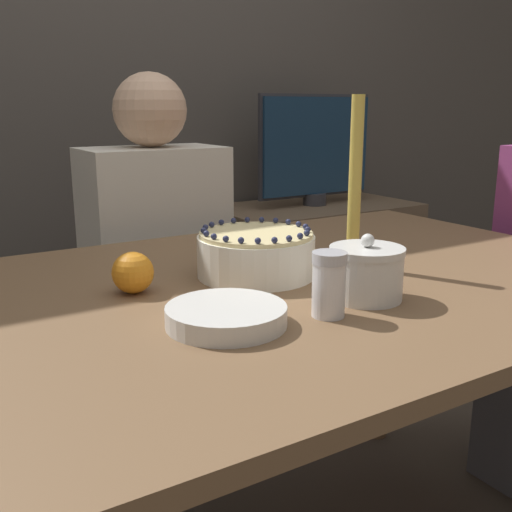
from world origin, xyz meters
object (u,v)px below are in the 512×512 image
sugar_bowl (366,273)px  person_man_blue_shirt (158,304)px  cake (256,254)px  candle (354,197)px  sugar_shaker (329,284)px  tv_monitor (315,148)px

sugar_bowl → person_man_blue_shirt: person_man_blue_shirt is taller
person_man_blue_shirt → sugar_bowl: bearing=92.9°
cake → candle: size_ratio=0.66×
sugar_bowl → sugar_shaker: (-0.11, -0.04, 0.01)m
cake → sugar_bowl: (0.09, -0.23, 0.00)m
sugar_bowl → sugar_shaker: size_ratio=1.24×
cake → candle: (0.21, -0.05, 0.11)m
person_man_blue_shirt → tv_monitor: person_man_blue_shirt is taller
sugar_shaker → person_man_blue_shirt: (0.07, 0.90, -0.31)m
cake → person_man_blue_shirt: (0.04, 0.64, -0.30)m
cake → sugar_shaker: sugar_shaker is taller
candle → tv_monitor: tv_monitor is taller
person_man_blue_shirt → sugar_shaker: bearing=85.5°
cake → sugar_shaker: 0.27m
sugar_shaker → person_man_blue_shirt: 0.96m
tv_monitor → sugar_bowl: bearing=-124.0°
sugar_bowl → cake: bearing=110.9°
sugar_bowl → candle: bearing=55.5°
sugar_bowl → tv_monitor: 1.55m
tv_monitor → sugar_shaker: bearing=-126.5°
sugar_bowl → sugar_shaker: 0.12m
sugar_bowl → candle: size_ratio=0.37×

